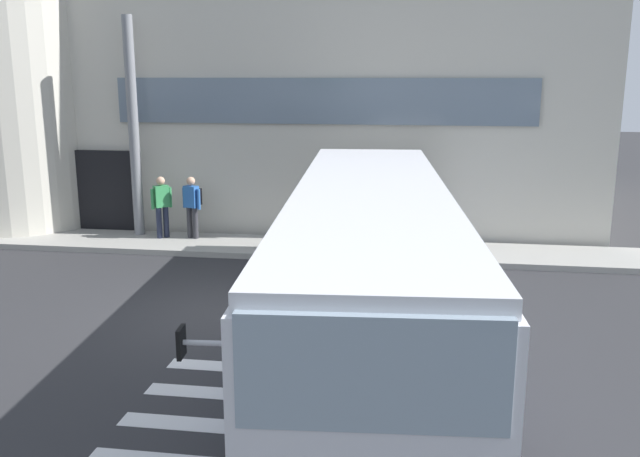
{
  "coord_description": "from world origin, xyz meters",
  "views": [
    {
      "loc": [
        3.62,
        -11.95,
        4.5
      ],
      "look_at": [
        1.72,
        0.99,
        1.5
      ],
      "focal_mm": 37.91,
      "sensor_mm": 36.0,
      "label": 1
    }
  ],
  "objects_px": {
    "passenger_by_doorway": "(192,203)",
    "safety_bollard_yellow": "(349,248)",
    "passenger_near_column": "(162,204)",
    "entry_support_column": "(133,128)",
    "bus_main_foreground": "(370,267)"
  },
  "relations": [
    {
      "from": "bus_main_foreground",
      "to": "entry_support_column",
      "type": "bearing_deg",
      "value": 136.88
    },
    {
      "from": "entry_support_column",
      "to": "passenger_by_doorway",
      "type": "relative_size",
      "value": 3.49
    },
    {
      "from": "entry_support_column",
      "to": "safety_bollard_yellow",
      "type": "bearing_deg",
      "value": -16.57
    },
    {
      "from": "entry_support_column",
      "to": "passenger_by_doorway",
      "type": "xyz_separation_m",
      "value": [
        1.63,
        -0.19,
        -1.96
      ]
    },
    {
      "from": "safety_bollard_yellow",
      "to": "entry_support_column",
      "type": "bearing_deg",
      "value": 163.43
    },
    {
      "from": "safety_bollard_yellow",
      "to": "passenger_near_column",
      "type": "bearing_deg",
      "value": 164.0
    },
    {
      "from": "entry_support_column",
      "to": "safety_bollard_yellow",
      "type": "distance_m",
      "value": 6.84
    },
    {
      "from": "entry_support_column",
      "to": "safety_bollard_yellow",
      "type": "height_order",
      "value": "entry_support_column"
    },
    {
      "from": "passenger_by_doorway",
      "to": "passenger_near_column",
      "type": "bearing_deg",
      "value": -172.71
    },
    {
      "from": "bus_main_foreground",
      "to": "safety_bollard_yellow",
      "type": "relative_size",
      "value": 13.41
    },
    {
      "from": "bus_main_foreground",
      "to": "passenger_near_column",
      "type": "bearing_deg",
      "value": 134.68
    },
    {
      "from": "passenger_near_column",
      "to": "passenger_by_doorway",
      "type": "xyz_separation_m",
      "value": [
        0.83,
        0.11,
        0.03
      ]
    },
    {
      "from": "passenger_near_column",
      "to": "passenger_by_doorway",
      "type": "distance_m",
      "value": 0.83
    },
    {
      "from": "passenger_by_doorway",
      "to": "safety_bollard_yellow",
      "type": "relative_size",
      "value": 1.86
    },
    {
      "from": "passenger_by_doorway",
      "to": "safety_bollard_yellow",
      "type": "bearing_deg",
      "value": -20.01
    }
  ]
}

